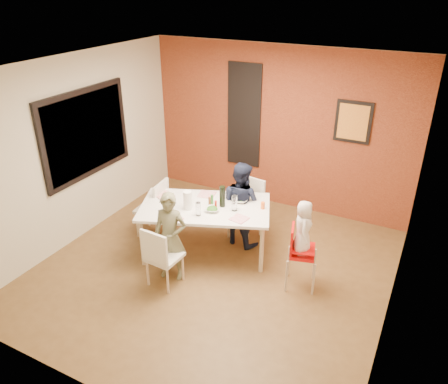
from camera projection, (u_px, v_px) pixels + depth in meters
The scene contains 35 objects.
ground at pixel (214, 269), 6.01m from camera, with size 4.50×4.50×0.00m, color brown.
ceiling at pixel (212, 69), 4.80m from camera, with size 4.50×4.50×0.02m, color white.
wall_back at pixel (278, 129), 7.20m from camera, with size 4.50×0.02×2.70m, color beige.
wall_front at pixel (84, 282), 3.62m from camera, with size 4.50×0.02×2.70m, color beige.
wall_left at pixel (77, 150), 6.33m from camera, with size 0.02×4.50×2.70m, color beige.
wall_right at pixel (405, 222), 4.49m from camera, with size 0.02×4.50×2.70m, color beige.
brick_accent_wall at pixel (277, 129), 7.18m from camera, with size 4.50×0.02×2.70m, color maroon.
picture_window_frame at pixel (86, 133), 6.38m from camera, with size 0.05×1.70×1.30m, color black.
picture_window_pane at pixel (87, 133), 6.38m from camera, with size 0.02×1.55×1.15m, color black.
glassblock_strip at pixel (244, 116), 7.35m from camera, with size 0.55×0.03×1.70m, color #B5BDC5.
glassblock_surround at pixel (244, 116), 7.34m from camera, with size 0.60×0.03×1.76m, color black.
art_print_frame at pixel (353, 122), 6.54m from camera, with size 0.54×0.03×0.64m, color black.
art_print_canvas at pixel (353, 122), 6.53m from camera, with size 0.44×0.01×0.54m, color gold.
dining_table at pixel (205, 210), 6.10m from camera, with size 2.02×1.57×0.74m.
chair_near at pixel (160, 255), 5.48m from camera, with size 0.42×0.42×0.85m.
chair_far at pixel (248, 205), 6.59m from camera, with size 0.49×0.49×0.92m.
chair_left at pixel (156, 205), 6.60m from camera, with size 0.46×0.46×0.90m.
high_chair at pixel (299, 251), 5.48m from camera, with size 0.44×0.44×0.86m.
child_near at pixel (170, 237), 5.60m from camera, with size 0.45×0.29×1.22m, color #606045.
child_far at pixel (241, 204), 6.35m from camera, with size 0.63×0.49×1.29m, color black.
toddler at pixel (303, 228), 5.33m from camera, with size 0.35×0.23×0.71m, color silver.
plate_near_left at pixel (174, 218), 5.76m from camera, with size 0.20×0.20×0.01m, color white.
plate_far_mid at pixel (207, 194), 6.38m from camera, with size 0.23×0.23×0.01m, color white.
plate_near_right at pixel (239, 219), 5.75m from camera, with size 0.21×0.21×0.01m, color white.
plate_far_left at pixel (164, 195), 6.36m from camera, with size 0.24×0.24×0.01m, color white.
salad_bowl_a at pixel (212, 209), 5.93m from camera, with size 0.20×0.20×0.05m, color white.
salad_bowl_b at pixel (240, 200), 6.18m from camera, with size 0.21×0.21×0.05m, color white.
wine_bottle at pixel (222, 197), 6.00m from camera, with size 0.08×0.08×0.30m, color black.
wine_glass_a at pixel (198, 209), 5.80m from camera, with size 0.07×0.07×0.19m, color white.
wine_glass_b at pixel (234, 203), 5.91m from camera, with size 0.08×0.08×0.22m, color white.
paper_towel_roll at pixel (188, 200), 5.94m from camera, with size 0.12×0.12×0.26m, color white.
condiment_red at pixel (216, 205), 5.96m from camera, with size 0.03×0.03×0.13m, color red.
condiment_green at pixel (212, 200), 6.10m from camera, with size 0.04×0.04×0.14m, color #2D7727.
condiment_brown at pixel (210, 202), 6.04m from camera, with size 0.04×0.04×0.14m, color brown.
sippy_cup at pixel (263, 205), 5.98m from camera, with size 0.06×0.06×0.10m, color orange.
Camera 1 is at (2.36, -4.30, 3.63)m, focal length 35.00 mm.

